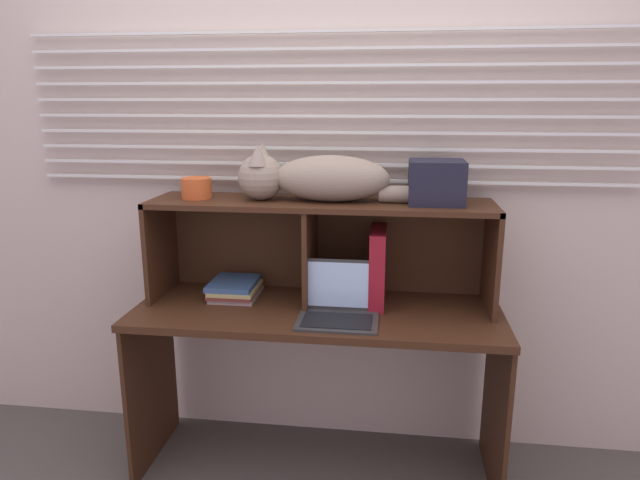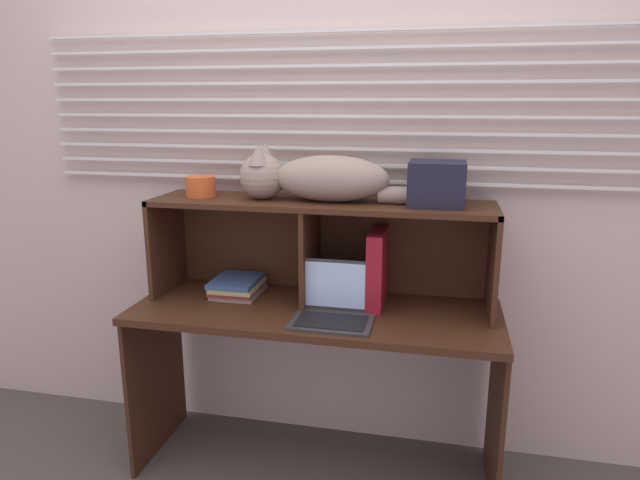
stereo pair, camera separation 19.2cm
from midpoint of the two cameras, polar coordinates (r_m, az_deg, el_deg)
back_panel_with_blinds at (r=2.46m, az=3.33°, el=7.01°), size 4.40×0.08×2.50m
desk at (r=2.34m, az=1.85°, el=-10.19°), size 1.48×0.55×0.73m
hutch_shelf_unit at (r=2.33m, az=2.42°, el=1.08°), size 1.40×0.33×0.42m
cat at (r=2.26m, az=1.93°, el=6.32°), size 0.85×0.20×0.23m
laptop at (r=2.17m, az=3.98°, el=-6.91°), size 0.31×0.23×0.22m
binder_upright at (r=2.30m, az=8.23°, el=-2.86°), size 0.06×0.26×0.32m
book_stack at (r=2.45m, az=-6.19°, el=-4.73°), size 0.20×0.24×0.07m
small_basket at (r=2.40m, az=-9.82°, el=5.37°), size 0.12×0.12×0.09m
storage_box at (r=2.22m, az=14.21°, el=5.56°), size 0.21×0.20×0.17m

